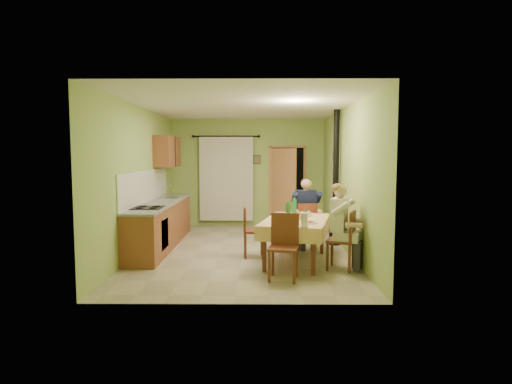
{
  "coord_description": "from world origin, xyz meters",
  "views": [
    {
      "loc": [
        0.32,
        -8.25,
        1.89
      ],
      "look_at": [
        0.25,
        0.1,
        1.15
      ],
      "focal_mm": 30.0,
      "sensor_mm": 36.0,
      "label": 1
    }
  ],
  "objects_px": {
    "dining_table": "(296,241)",
    "chair_left": "(253,241)",
    "man_right": "(341,216)",
    "stove_flue": "(335,196)",
    "chair_right": "(341,252)",
    "chair_near": "(283,260)",
    "man_far": "(306,205)",
    "chair_far": "(306,235)"
  },
  "relations": [
    {
      "from": "chair_near",
      "to": "man_far",
      "type": "bearing_deg",
      "value": -94.88
    },
    {
      "from": "chair_far",
      "to": "chair_right",
      "type": "distance_m",
      "value": 1.57
    },
    {
      "from": "dining_table",
      "to": "man_right",
      "type": "xyz_separation_m",
      "value": [
        0.7,
        -0.47,
        0.5
      ]
    },
    {
      "from": "chair_far",
      "to": "man_far",
      "type": "xyz_separation_m",
      "value": [
        -0.0,
        0.01,
        0.59
      ]
    },
    {
      "from": "chair_left",
      "to": "stove_flue",
      "type": "relative_size",
      "value": 0.33
    },
    {
      "from": "dining_table",
      "to": "chair_right",
      "type": "bearing_deg",
      "value": -20.61
    },
    {
      "from": "chair_far",
      "to": "chair_near",
      "type": "xyz_separation_m",
      "value": [
        -0.57,
        -2.07,
        0.0
      ]
    },
    {
      "from": "dining_table",
      "to": "man_far",
      "type": "relative_size",
      "value": 1.41
    },
    {
      "from": "chair_right",
      "to": "stove_flue",
      "type": "bearing_deg",
      "value": 14.67
    },
    {
      "from": "chair_right",
      "to": "man_far",
      "type": "xyz_separation_m",
      "value": [
        -0.42,
        1.52,
        0.59
      ]
    },
    {
      "from": "chair_far",
      "to": "stove_flue",
      "type": "xyz_separation_m",
      "value": [
        0.65,
        0.45,
        0.74
      ]
    },
    {
      "from": "man_far",
      "to": "dining_table",
      "type": "bearing_deg",
      "value": -109.03
    },
    {
      "from": "chair_right",
      "to": "stove_flue",
      "type": "xyz_separation_m",
      "value": [
        0.24,
        1.96,
        0.73
      ]
    },
    {
      "from": "chair_right",
      "to": "chair_left",
      "type": "bearing_deg",
      "value": 81.31
    },
    {
      "from": "chair_far",
      "to": "man_right",
      "type": "bearing_deg",
      "value": -78.3
    },
    {
      "from": "stove_flue",
      "to": "chair_far",
      "type": "bearing_deg",
      "value": -145.73
    },
    {
      "from": "dining_table",
      "to": "stove_flue",
      "type": "height_order",
      "value": "stove_flue"
    },
    {
      "from": "chair_right",
      "to": "man_far",
      "type": "height_order",
      "value": "man_far"
    },
    {
      "from": "man_right",
      "to": "stove_flue",
      "type": "distance_m",
      "value": 1.97
    },
    {
      "from": "chair_right",
      "to": "chair_left",
      "type": "xyz_separation_m",
      "value": [
        -1.47,
        0.85,
        -0.0
      ]
    },
    {
      "from": "chair_left",
      "to": "stove_flue",
      "type": "distance_m",
      "value": 2.16
    },
    {
      "from": "dining_table",
      "to": "chair_near",
      "type": "height_order",
      "value": "chair_near"
    },
    {
      "from": "dining_table",
      "to": "chair_right",
      "type": "height_order",
      "value": "chair_right"
    },
    {
      "from": "chair_near",
      "to": "man_right",
      "type": "relative_size",
      "value": 0.71
    },
    {
      "from": "man_right",
      "to": "stove_flue",
      "type": "relative_size",
      "value": 0.5
    },
    {
      "from": "dining_table",
      "to": "chair_left",
      "type": "bearing_deg",
      "value": 166.9
    },
    {
      "from": "chair_left",
      "to": "chair_near",
      "type": "bearing_deg",
      "value": 15.4
    },
    {
      "from": "chair_far",
      "to": "chair_right",
      "type": "xyz_separation_m",
      "value": [
        0.42,
        -1.51,
        0.0
      ]
    },
    {
      "from": "man_far",
      "to": "chair_near",
      "type": "bearing_deg",
      "value": -108.53
    },
    {
      "from": "chair_right",
      "to": "man_far",
      "type": "distance_m",
      "value": 1.68
    },
    {
      "from": "dining_table",
      "to": "man_right",
      "type": "height_order",
      "value": "man_right"
    },
    {
      "from": "chair_near",
      "to": "man_far",
      "type": "relative_size",
      "value": 0.71
    },
    {
      "from": "chair_left",
      "to": "chair_right",
      "type": "bearing_deg",
      "value": 56.29
    },
    {
      "from": "chair_left",
      "to": "stove_flue",
      "type": "bearing_deg",
      "value": 119.43
    },
    {
      "from": "dining_table",
      "to": "stove_flue",
      "type": "xyz_separation_m",
      "value": [
        0.95,
        1.48,
        0.64
      ]
    },
    {
      "from": "dining_table",
      "to": "chair_right",
      "type": "distance_m",
      "value": 0.86
    },
    {
      "from": "chair_left",
      "to": "chair_far",
      "type": "bearing_deg",
      "value": 118.54
    },
    {
      "from": "chair_near",
      "to": "chair_far",
      "type": "bearing_deg",
      "value": -94.99
    },
    {
      "from": "chair_left",
      "to": "man_far",
      "type": "relative_size",
      "value": 0.67
    },
    {
      "from": "man_right",
      "to": "stove_flue",
      "type": "xyz_separation_m",
      "value": [
        0.25,
        1.95,
        0.15
      ]
    },
    {
      "from": "chair_near",
      "to": "man_right",
      "type": "distance_m",
      "value": 1.27
    },
    {
      "from": "dining_table",
      "to": "chair_left",
      "type": "relative_size",
      "value": 2.11
    }
  ]
}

